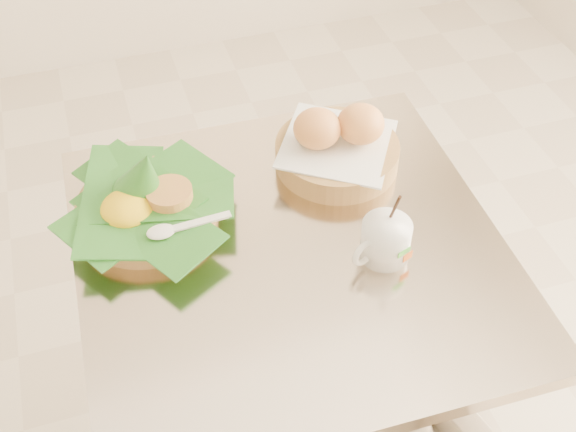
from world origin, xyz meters
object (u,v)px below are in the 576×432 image
object	(u,v)px
rice_basket	(145,202)
cafe_table	(290,326)
coffee_mug	(385,240)
bread_basket	(337,146)

from	to	relation	value
rice_basket	cafe_table	bearing A→B (deg)	-33.16
coffee_mug	cafe_table	bearing A→B (deg)	155.51
bread_basket	coffee_mug	world-z (taller)	coffee_mug
bread_basket	coffee_mug	bearing A→B (deg)	-91.95
cafe_table	rice_basket	distance (m)	0.36
coffee_mug	bread_basket	bearing A→B (deg)	88.05
cafe_table	rice_basket	size ratio (longest dim) A/B	2.54
rice_basket	bread_basket	bearing A→B (deg)	5.80
rice_basket	bread_basket	distance (m)	0.36
cafe_table	bread_basket	world-z (taller)	bread_basket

